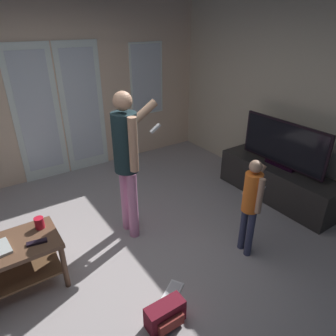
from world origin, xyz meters
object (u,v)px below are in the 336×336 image
Objects in this scene: tv_remote_black at (37,242)px; tv_stand at (277,182)px; person_adult at (127,154)px; cup_near_edge at (39,223)px; person_child at (251,200)px; backpack at (166,315)px; flat_screen_tv at (283,144)px; loose_keyboard at (169,299)px.

tv_stand is at bearing 5.91° from tv_remote_black.
person_adult reaches higher than cup_near_edge.
person_child is 3.27× the size of backpack.
flat_screen_tv is 1.30m from person_child.
tv_remote_black reaches higher than loose_keyboard.
person_adult is at bearing 130.52° from person_child.
person_adult is 1.53× the size of person_child.
flat_screen_tv reaches higher than tv_remote_black.
flat_screen_tv is at bearing -7.39° from cup_near_edge.
person_adult is (-2.03, 0.47, 0.76)m from tv_stand.
person_adult is at bearing 79.48° from loose_keyboard.
backpack is at bearing -130.60° from loose_keyboard.
tv_stand is 0.56m from flat_screen_tv.
cup_near_edge reaches higher than loose_keyboard.
loose_keyboard is 4.02× the size of cup_near_edge.
flat_screen_tv reaches higher than loose_keyboard.
person_adult reaches higher than loose_keyboard.
loose_keyboard is at bearing -100.52° from person_adult.
backpack is at bearing -161.75° from tv_stand.
cup_near_edge is (-0.99, -0.07, -0.43)m from person_adult.
tv_remote_black reaches higher than backpack.
person_adult is at bearing 167.08° from flat_screen_tv.
backpack is (-1.21, -0.25, -0.55)m from person_child.
tv_stand is 2.32m from loose_keyboard.
backpack is (-2.38, -0.79, -0.71)m from flat_screen_tv.
backpack is 3.04× the size of cup_near_edge.
tv_stand reaches higher than loose_keyboard.
tv_stand is at bearing -13.01° from person_adult.
cup_near_edge reaches higher than backpack.
tv_remote_black is at bearing 159.63° from person_child.
loose_keyboard is at bearing -164.63° from flat_screen_tv.
person_adult reaches higher than person_child.
tv_stand is 3.11m from tv_remote_black.
tv_stand is 2.21m from person_adult.
cup_near_edge is at bearing 118.36° from backpack.
tv_stand reaches higher than backpack.
person_child is 2.47× the size of loose_keyboard.
cup_near_edge is (-0.79, 1.00, 0.56)m from loose_keyboard.
person_adult is at bearing 166.99° from tv_stand.
tv_remote_black is (-1.92, 0.71, -0.13)m from person_child.
loose_keyboard is (0.15, 0.18, -0.09)m from backpack.
person_child is 2.06m from cup_near_edge.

